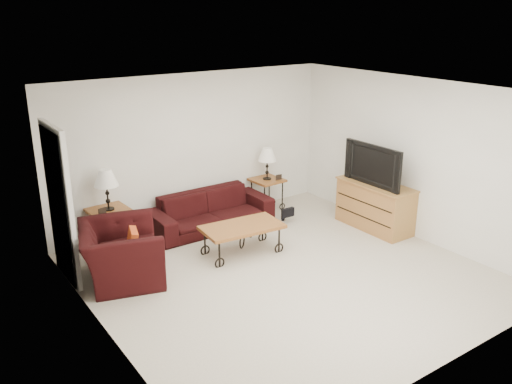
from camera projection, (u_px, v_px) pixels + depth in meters
ground at (285, 274)px, 7.39m from camera, size 5.00×5.00×0.00m
wall_back at (194, 149)px, 8.92m from camera, size 5.00×0.02×2.50m
wall_front at (451, 257)px, 5.04m from camera, size 5.00×0.02×2.50m
wall_left at (99, 232)px, 5.63m from camera, size 0.02×5.00×2.50m
wall_right at (414, 159)px, 8.34m from camera, size 0.02×5.00×2.50m
ceiling at (289, 91)px, 6.58m from camera, size 5.00×5.00×0.00m
doorway at (59, 206)px, 7.00m from camera, size 0.08×0.94×2.04m
sofa at (211, 211)px, 8.86m from camera, size 2.06×0.81×0.60m
side_table_left at (111, 229)px, 8.11m from camera, size 0.60×0.60×0.62m
side_table_right at (267, 194)px, 9.70m from camera, size 0.55×0.55×0.57m
lamp_left at (107, 190)px, 7.91m from camera, size 0.37×0.37×0.62m
lamp_right at (267, 164)px, 9.51m from camera, size 0.34×0.34×0.57m
photo_frame_left at (102, 211)px, 7.79m from camera, size 0.12×0.04×0.10m
photo_frame_right at (279, 177)px, 9.56m from camera, size 0.11×0.03×0.09m
coffee_table at (242, 239)px, 7.96m from camera, size 1.23×0.74×0.44m
armchair at (121, 253)px, 7.15m from camera, size 1.31×1.41×0.76m
throw_pillow at (132, 242)px, 7.14m from camera, size 0.18×0.35×0.34m
tv_stand at (375, 206)px, 8.84m from camera, size 0.54×1.29×0.77m
television at (377, 164)px, 8.59m from camera, size 0.15×1.15×0.66m
backpack at (283, 208)px, 9.16m from camera, size 0.38×0.30×0.47m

